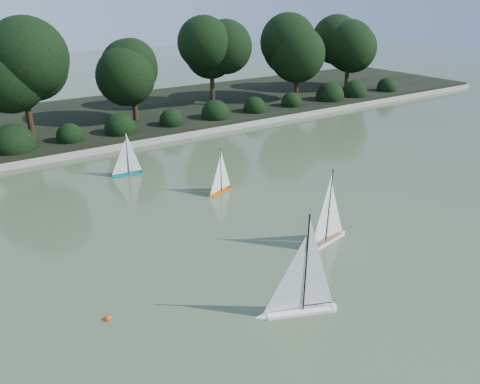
# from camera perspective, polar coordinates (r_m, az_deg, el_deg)

# --- Properties ---
(ground) EXTENTS (80.00, 80.00, 0.00)m
(ground) POSITION_cam_1_polar(r_m,az_deg,el_deg) (9.78, 8.04, -7.53)
(ground) COLOR #38482B
(ground) RESTS_ON ground
(pond_coping) EXTENTS (40.00, 0.35, 0.18)m
(pond_coping) POSITION_cam_1_polar(r_m,az_deg,el_deg) (16.93, -12.56, 5.81)
(pond_coping) COLOR gray
(pond_coping) RESTS_ON ground
(far_bank) EXTENTS (40.00, 8.00, 0.30)m
(far_bank) POSITION_cam_1_polar(r_m,az_deg,el_deg) (20.58, -16.84, 8.56)
(far_bank) COLOR black
(far_bank) RESTS_ON ground
(tree_line) EXTENTS (26.31, 3.93, 4.39)m
(tree_line) POSITION_cam_1_polar(r_m,az_deg,el_deg) (19.08, -12.57, 15.56)
(tree_line) COLOR black
(tree_line) RESTS_ON ground
(shrub_hedge) EXTENTS (29.10, 1.10, 1.10)m
(shrub_hedge) POSITION_cam_1_polar(r_m,az_deg,el_deg) (17.65, -13.78, 7.61)
(shrub_hedge) COLOR black
(shrub_hedge) RESTS_ON ground
(sailboat_white_a) EXTENTS (1.39, 0.73, 1.95)m
(sailboat_white_a) POSITION_cam_1_polar(r_m,az_deg,el_deg) (7.96, 6.64, -12.70)
(sailboat_white_a) COLOR white
(sailboat_white_a) RESTS_ON ground
(sailboat_white_b) EXTENTS (1.33, 0.45, 1.82)m
(sailboat_white_b) POSITION_cam_1_polar(r_m,az_deg,el_deg) (10.24, 10.91, -4.46)
(sailboat_white_b) COLOR white
(sailboat_white_b) RESTS_ON ground
(sailboat_orange) EXTENTS (0.96, 0.41, 1.32)m
(sailboat_orange) POSITION_cam_1_polar(r_m,az_deg,el_deg) (12.48, -2.58, 0.72)
(sailboat_orange) COLOR #DF5207
(sailboat_orange) RESTS_ON ground
(sailboat_teal) EXTENTS (1.05, 0.34, 1.43)m
(sailboat_teal) POSITION_cam_1_polar(r_m,az_deg,el_deg) (14.12, -13.89, 2.82)
(sailboat_teal) COLOR #01727E
(sailboat_teal) RESTS_ON ground
(race_buoy) EXTENTS (0.14, 0.14, 0.14)m
(race_buoy) POSITION_cam_1_polar(r_m,az_deg,el_deg) (8.25, -15.78, -14.71)
(race_buoy) COLOR red
(race_buoy) RESTS_ON ground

